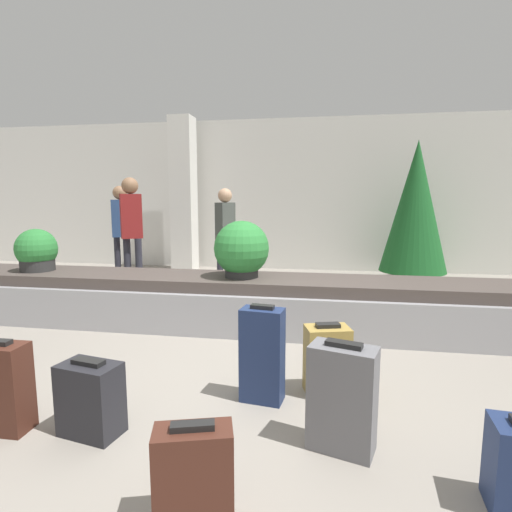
% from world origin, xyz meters
% --- Properties ---
extents(ground_plane, '(18.00, 18.00, 0.00)m').
position_xyz_m(ground_plane, '(0.00, 0.00, 0.00)').
color(ground_plane, gray).
extents(back_wall, '(18.00, 0.06, 3.20)m').
position_xyz_m(back_wall, '(0.00, 5.74, 1.60)').
color(back_wall, silver).
rests_on(back_wall, ground_plane).
extents(carousel, '(8.90, 0.97, 0.60)m').
position_xyz_m(carousel, '(0.00, 1.61, 0.29)').
color(carousel, '#9E9EA3').
rests_on(carousel, ground_plane).
extents(pillar, '(0.46, 0.46, 3.20)m').
position_xyz_m(pillar, '(-2.15, 5.21, 1.60)').
color(pillar, silver).
rests_on(pillar, ground_plane).
extents(suitcase_0, '(0.38, 0.31, 0.56)m').
position_xyz_m(suitcase_0, '(0.81, 0.09, 0.27)').
color(suitcase_0, '#A3843D').
rests_on(suitcase_0, ground_plane).
extents(suitcase_1, '(0.42, 0.30, 0.50)m').
position_xyz_m(suitcase_1, '(-0.67, -0.72, 0.24)').
color(suitcase_1, '#232328').
rests_on(suitcase_1, ground_plane).
extents(suitcase_2, '(0.39, 0.27, 0.51)m').
position_xyz_m(suitcase_2, '(0.21, -1.32, 0.24)').
color(suitcase_2, '#472319').
rests_on(suitcase_2, ground_plane).
extents(suitcase_3, '(0.43, 0.31, 0.67)m').
position_xyz_m(suitcase_3, '(0.90, -0.62, 0.32)').
color(suitcase_3, slate).
rests_on(suitcase_3, ground_plane).
extents(suitcase_4, '(0.33, 0.22, 0.74)m').
position_xyz_m(suitcase_4, '(0.34, -0.11, 0.36)').
color(suitcase_4, navy).
rests_on(suitcase_4, ground_plane).
extents(potted_plant_0, '(0.64, 0.64, 0.66)m').
position_xyz_m(potted_plant_0, '(-0.17, 1.59, 0.92)').
color(potted_plant_0, '#2D2D2D').
rests_on(potted_plant_0, carousel).
extents(potted_plant_2, '(0.50, 0.50, 0.54)m').
position_xyz_m(potted_plant_2, '(-2.82, 1.58, 0.85)').
color(potted_plant_2, '#2D2D2D').
rests_on(potted_plant_2, carousel).
extents(traveler_0, '(0.31, 0.37, 1.69)m').
position_xyz_m(traveler_0, '(-0.88, 3.68, 1.01)').
color(traveler_0, '#282833').
rests_on(traveler_0, ground_plane).
extents(traveler_1, '(0.37, 0.33, 1.85)m').
position_xyz_m(traveler_1, '(-2.26, 3.04, 1.13)').
color(traveler_1, '#282833').
rests_on(traveler_1, ground_plane).
extents(traveler_2, '(0.37, 0.32, 1.75)m').
position_xyz_m(traveler_2, '(-2.82, 3.76, 1.05)').
color(traveler_2, '#282833').
rests_on(traveler_2, ground_plane).
extents(decorated_tree, '(1.20, 1.20, 2.57)m').
position_xyz_m(decorated_tree, '(2.41, 4.81, 1.37)').
color(decorated_tree, '#4C331E').
rests_on(decorated_tree, ground_plane).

